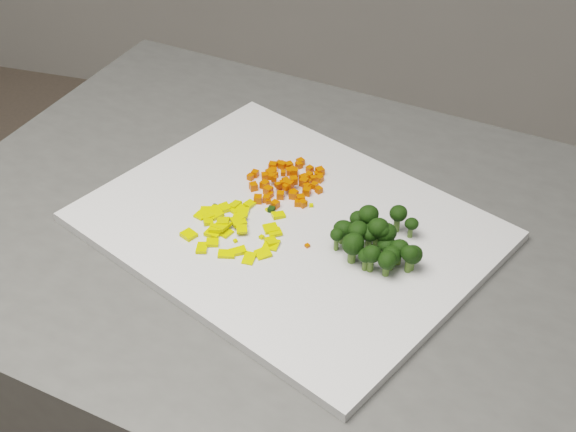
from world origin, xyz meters
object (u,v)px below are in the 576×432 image
(pepper_pile, at_px, (238,225))
(broccoli_pile, at_px, (378,228))
(cutting_board, at_px, (288,226))
(carrot_pile, at_px, (287,176))

(pepper_pile, bearing_deg, broccoli_pile, 5.72)
(cutting_board, relative_size, pepper_pile, 3.88)
(cutting_board, xyz_separation_m, broccoli_pile, (0.11, -0.01, 0.03))
(pepper_pile, bearing_deg, cutting_board, 29.46)
(pepper_pile, relative_size, broccoli_pile, 0.97)
(carrot_pile, xyz_separation_m, pepper_pile, (-0.03, -0.10, -0.01))
(carrot_pile, xyz_separation_m, broccoli_pile, (0.13, -0.08, 0.01))
(pepper_pile, distance_m, broccoli_pile, 0.16)
(carrot_pile, distance_m, broccoli_pile, 0.15)
(cutting_board, distance_m, pepper_pile, 0.06)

